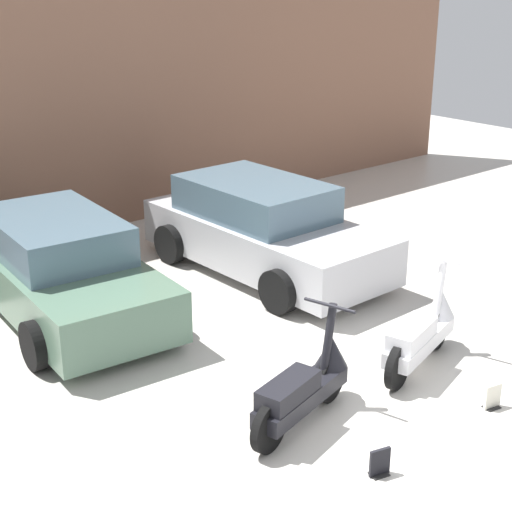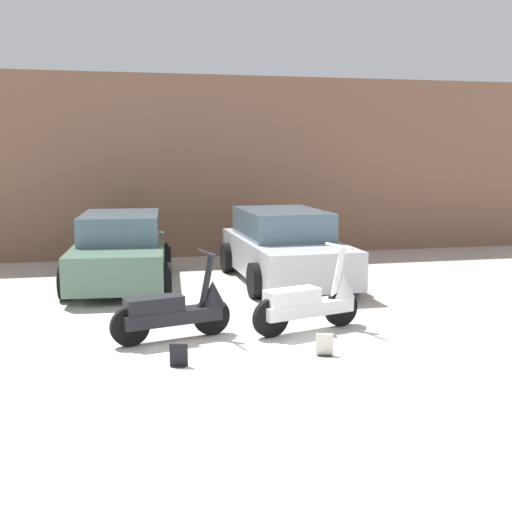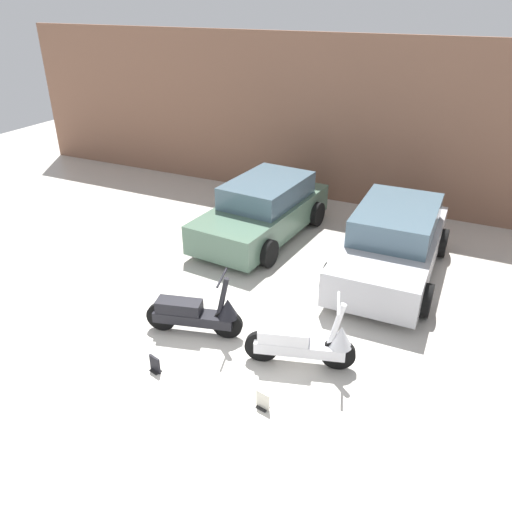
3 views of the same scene
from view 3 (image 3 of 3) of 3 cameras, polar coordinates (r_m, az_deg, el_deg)
ground_plane at (r=7.47m, az=-8.07°, el=-13.01°), size 28.00×28.00×0.00m
wall_back at (r=12.85m, az=10.31°, el=14.74°), size 19.60×0.12×4.06m
scooter_front_left at (r=7.95m, az=-6.67°, el=-6.50°), size 1.55×0.71×1.10m
scooter_front_right at (r=7.32m, az=5.60°, el=-9.79°), size 1.57×0.76×1.13m
car_rear_left at (r=11.07m, az=0.86°, el=5.27°), size 2.04×3.83×1.26m
car_rear_center at (r=9.87m, az=15.31°, el=1.45°), size 1.92×3.88×1.31m
placard_near_left_scooter at (r=7.49m, az=-11.47°, el=-12.10°), size 0.20×0.16×0.26m
placard_near_right_scooter at (r=6.81m, az=0.79°, el=-16.25°), size 0.20×0.15×0.26m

